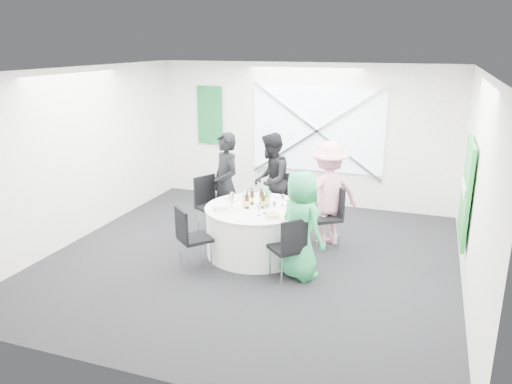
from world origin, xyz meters
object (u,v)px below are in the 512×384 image
(chair_back, at_px, (285,198))
(clear_water_bottle, at_px, (245,200))
(chair_front_right, at_px, (290,244))
(person_man_back_left, at_px, (226,184))
(person_woman_pink, at_px, (328,194))
(green_water_bottle, at_px, (268,199))
(banquet_table, at_px, (256,230))
(chair_back_left, at_px, (209,200))
(chair_back_right, at_px, (331,211))
(person_man_back, at_px, (271,181))
(person_woman_green, at_px, (301,225))
(chair_front_left, at_px, (189,234))

(chair_back, xyz_separation_m, clear_water_bottle, (-0.29, -1.23, 0.29))
(chair_front_right, relative_size, person_man_back_left, 0.53)
(chair_back, relative_size, chair_front_right, 1.07)
(person_woman_pink, relative_size, green_water_bottle, 5.42)
(person_woman_pink, bearing_deg, clear_water_bottle, -2.06)
(banquet_table, height_order, chair_back, chair_back)
(chair_back_left, distance_m, person_woman_pink, 2.01)
(chair_back_right, relative_size, green_water_bottle, 3.17)
(chair_back_left, bearing_deg, clear_water_bottle, -97.06)
(chair_front_right, height_order, green_water_bottle, green_water_bottle)
(chair_front_right, relative_size, green_water_bottle, 2.94)
(person_man_back, bearing_deg, person_woman_green, 22.08)
(chair_back, relative_size, person_woman_pink, 0.58)
(person_woman_green, bearing_deg, chair_front_right, 93.82)
(banquet_table, xyz_separation_m, chair_front_left, (-0.71, -0.84, 0.16))
(chair_back_right, height_order, chair_front_left, chair_back_right)
(person_man_back_left, relative_size, person_man_back, 1.04)
(chair_back_right, relative_size, person_man_back, 0.59)
(chair_front_right, distance_m, chair_front_left, 1.46)
(green_water_bottle, bearing_deg, clear_water_bottle, -157.32)
(chair_back_right, distance_m, chair_front_right, 1.44)
(chair_back_right, bearing_deg, person_woman_pink, -170.15)
(person_woman_pink, relative_size, person_woman_green, 1.11)
(chair_front_left, height_order, green_water_bottle, green_water_bottle)
(chair_back_left, distance_m, chair_front_right, 2.19)
(person_man_back_left, distance_m, clear_water_bottle, 0.93)
(chair_back, distance_m, clear_water_bottle, 1.29)
(chair_back_right, bearing_deg, chair_back_left, -120.37)
(chair_back_left, bearing_deg, person_woman_green, -92.29)
(chair_back_right, relative_size, person_woman_green, 0.65)
(person_man_back_left, xyz_separation_m, green_water_bottle, (0.93, -0.58, 0.01))
(person_woman_pink, height_order, person_woman_green, person_woman_pink)
(banquet_table, height_order, chair_back_right, chair_back_right)
(person_man_back, bearing_deg, person_woman_pink, 59.90)
(chair_back_right, bearing_deg, chair_front_right, -45.02)
(chair_back, distance_m, person_man_back, 0.40)
(chair_front_right, height_order, person_woman_green, person_woman_green)
(clear_water_bottle, bearing_deg, chair_back_right, 32.67)
(chair_back_right, xyz_separation_m, person_woman_green, (-0.17, -1.24, 0.18))
(banquet_table, relative_size, person_man_back, 0.93)
(person_woman_green, relative_size, green_water_bottle, 4.88)
(chair_front_left, height_order, person_woman_green, person_woman_green)
(chair_back, height_order, chair_front_left, chair_back)
(chair_front_right, height_order, clear_water_bottle, clear_water_bottle)
(banquet_table, bearing_deg, chair_front_left, -130.21)
(banquet_table, bearing_deg, chair_front_right, -44.32)
(chair_back, xyz_separation_m, chair_back_right, (0.89, -0.47, 0.00))
(chair_front_right, bearing_deg, banquet_table, -90.00)
(person_man_back, xyz_separation_m, green_water_bottle, (0.32, -1.15, 0.04))
(person_woman_pink, bearing_deg, chair_front_right, 43.41)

